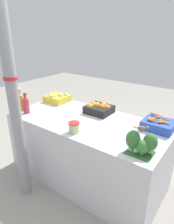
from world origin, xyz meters
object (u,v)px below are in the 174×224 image
object	(u,v)px
pickle_jar	(74,127)
juice_bottle_amber	(20,102)
apple_crate	(57,98)
carrot_crate	(159,124)
sparrow_bird	(142,128)
support_pole	(12,89)
juice_bottle_ruby	(26,105)
broccoli_pile	(141,143)
orange_crate	(98,108)

from	to	relation	value
pickle_jar	juice_bottle_amber	bearing A→B (deg)	177.39
apple_crate	carrot_crate	distance (m)	1.47
carrot_crate	juice_bottle_amber	world-z (taller)	juice_bottle_amber
apple_crate	sparrow_bird	size ratio (longest dim) A/B	2.39
carrot_crate	pickle_jar	distance (m)	0.88
juice_bottle_amber	support_pole	bearing A→B (deg)	-40.14
apple_crate	juice_bottle_amber	bearing A→B (deg)	-102.31
carrot_crate	juice_bottle_ruby	size ratio (longest dim) A/B	1.22
sparrow_bird	broccoli_pile	bearing A→B (deg)	-58.29
broccoli_pile	juice_bottle_ruby	bearing A→B (deg)	-179.99
apple_crate	juice_bottle_ruby	size ratio (longest dim) A/B	1.22
juice_bottle_amber	juice_bottle_ruby	bearing A→B (deg)	0.00
apple_crate	carrot_crate	world-z (taller)	same
apple_crate	carrot_crate	xyz separation A→B (m)	(1.47, 0.01, -0.01)
broccoli_pile	juice_bottle_amber	distance (m)	1.61
orange_crate	support_pole	bearing A→B (deg)	-114.16
carrot_crate	pickle_jar	world-z (taller)	carrot_crate
support_pole	pickle_jar	size ratio (longest dim) A/B	21.65
carrot_crate	sparrow_bird	xyz separation A→B (m)	(0.02, -0.53, 0.18)
support_pole	pickle_jar	distance (m)	0.70
juice_bottle_amber	sparrow_bird	xyz separation A→B (m)	(1.60, 0.01, 0.10)
juice_bottle_ruby	orange_crate	bearing A→B (deg)	36.72
juice_bottle_ruby	sparrow_bird	bearing A→B (deg)	0.28
apple_crate	orange_crate	xyz separation A→B (m)	(0.71, 0.00, 0.00)
orange_crate	broccoli_pile	size ratio (longest dim) A/B	1.25
juice_bottle_amber	carrot_crate	bearing A→B (deg)	18.77
apple_crate	pickle_jar	distance (m)	0.99
support_pole	juice_bottle_ruby	distance (m)	0.58
carrot_crate	sparrow_bird	distance (m)	0.56
apple_crate	sparrow_bird	world-z (taller)	sparrow_bird
support_pole	apple_crate	world-z (taller)	support_pole
support_pole	sparrow_bird	world-z (taller)	support_pole
orange_crate	sparrow_bird	world-z (taller)	sparrow_bird
carrot_crate	sparrow_bird	world-z (taller)	sparrow_bird
support_pole	sparrow_bird	size ratio (longest dim) A/B	19.04
pickle_jar	broccoli_pile	bearing A→B (deg)	3.48
orange_crate	pickle_jar	size ratio (longest dim) A/B	2.71
support_pole	juice_bottle_amber	size ratio (longest dim) A/B	8.26
apple_crate	carrot_crate	size ratio (longest dim) A/B	1.00
apple_crate	juice_bottle_amber	distance (m)	0.55
broccoli_pile	juice_bottle_amber	world-z (taller)	juice_bottle_amber
broccoli_pile	orange_crate	bearing A→B (deg)	145.70
carrot_crate	sparrow_bird	bearing A→B (deg)	-88.18
juice_bottle_ruby	broccoli_pile	bearing A→B (deg)	0.01
carrot_crate	apple_crate	bearing A→B (deg)	-179.75
support_pole	juice_bottle_ruby	size ratio (longest dim) A/B	9.73
juice_bottle_ruby	sparrow_bird	distance (m)	1.50
juice_bottle_ruby	sparrow_bird	xyz separation A→B (m)	(1.49, 0.01, 0.12)
carrot_crate	broccoli_pile	bearing A→B (deg)	-87.22
juice_bottle_amber	pickle_jar	size ratio (longest dim) A/B	2.62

